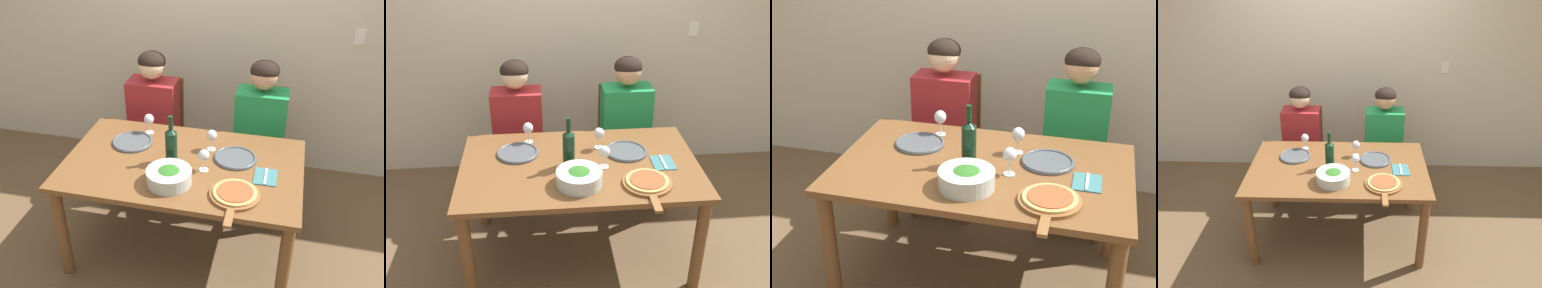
% 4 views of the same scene
% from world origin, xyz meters
% --- Properties ---
extents(ground_plane, '(40.00, 40.00, 0.00)m').
position_xyz_m(ground_plane, '(0.00, 0.00, 0.00)').
color(ground_plane, brown).
extents(back_wall, '(10.00, 0.06, 2.70)m').
position_xyz_m(back_wall, '(0.00, 1.29, 1.35)').
color(back_wall, beige).
rests_on(back_wall, ground).
extents(dining_table, '(1.53, 0.93, 0.73)m').
position_xyz_m(dining_table, '(0.00, 0.00, 0.63)').
color(dining_table, brown).
rests_on(dining_table, ground).
extents(chair_left, '(0.42, 0.42, 0.93)m').
position_xyz_m(chair_left, '(-0.41, 0.79, 0.49)').
color(chair_left, brown).
rests_on(chair_left, ground).
extents(chair_right, '(0.42, 0.42, 0.93)m').
position_xyz_m(chair_right, '(0.43, 0.79, 0.49)').
color(chair_right, brown).
rests_on(chair_right, ground).
extents(person_woman, '(0.47, 0.51, 1.21)m').
position_xyz_m(person_woman, '(-0.41, 0.68, 0.72)').
color(person_woman, '#28282D').
rests_on(person_woman, ground).
extents(person_man, '(0.47, 0.51, 1.21)m').
position_xyz_m(person_man, '(0.43, 0.68, 0.72)').
color(person_man, '#28282D').
rests_on(person_man, ground).
extents(wine_bottle, '(0.08, 0.08, 0.33)m').
position_xyz_m(wine_bottle, '(-0.07, -0.01, 0.87)').
color(wine_bottle, black).
rests_on(wine_bottle, dining_table).
extents(broccoli_bowl, '(0.28, 0.28, 0.10)m').
position_xyz_m(broccoli_bowl, '(-0.03, -0.23, 0.78)').
color(broccoli_bowl, silver).
rests_on(broccoli_bowl, dining_table).
extents(dinner_plate_left, '(0.28, 0.28, 0.02)m').
position_xyz_m(dinner_plate_left, '(-0.40, 0.16, 0.74)').
color(dinner_plate_left, '#4C5156').
rests_on(dinner_plate_left, dining_table).
extents(dinner_plate_right, '(0.28, 0.28, 0.02)m').
position_xyz_m(dinner_plate_right, '(0.32, 0.12, 0.74)').
color(dinner_plate_right, '#4C5156').
rests_on(dinner_plate_right, dining_table).
extents(pizza_on_board, '(0.30, 0.44, 0.04)m').
position_xyz_m(pizza_on_board, '(0.38, -0.28, 0.75)').
color(pizza_on_board, brown).
rests_on(pizza_on_board, dining_table).
extents(wine_glass_left, '(0.07, 0.07, 0.15)m').
position_xyz_m(wine_glass_left, '(-0.33, 0.32, 0.84)').
color(wine_glass_left, silver).
rests_on(wine_glass_left, dining_table).
extents(wine_glass_right, '(0.07, 0.07, 0.15)m').
position_xyz_m(wine_glass_right, '(0.15, 0.20, 0.84)').
color(wine_glass_right, silver).
rests_on(wine_glass_right, dining_table).
extents(wine_glass_centre, '(0.07, 0.07, 0.15)m').
position_xyz_m(wine_glass_centre, '(0.15, -0.05, 0.84)').
color(wine_glass_centre, silver).
rests_on(wine_glass_centre, dining_table).
extents(fork_on_napkin, '(0.14, 0.18, 0.01)m').
position_xyz_m(fork_on_napkin, '(0.54, -0.04, 0.74)').
color(fork_on_napkin, '#387075').
rests_on(fork_on_napkin, dining_table).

